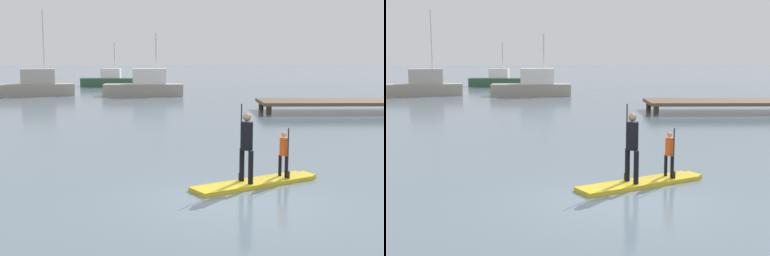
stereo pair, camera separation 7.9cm
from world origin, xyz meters
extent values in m
plane|color=slate|center=(0.00, 0.00, 0.00)|extent=(240.00, 240.00, 0.00)
cube|color=gold|center=(0.57, 1.45, 0.05)|extent=(3.25, 2.27, 0.10)
cube|color=gold|center=(2.07, 2.30, 0.05)|extent=(0.46, 0.55, 0.09)
cylinder|color=black|center=(0.27, 1.48, 0.51)|extent=(0.12, 0.12, 0.81)
cylinder|color=black|center=(0.44, 1.17, 0.51)|extent=(0.12, 0.12, 0.81)
cylinder|color=black|center=(0.35, 1.33, 1.25)|extent=(0.41, 0.41, 0.67)
sphere|color=#8C664C|center=(0.35, 1.33, 1.70)|extent=(0.19, 0.19, 0.19)
cylinder|color=black|center=(0.25, 1.52, 1.05)|extent=(0.03, 0.03, 1.90)
cube|color=black|center=(0.25, 1.52, 0.19)|extent=(0.10, 0.14, 0.18)
cylinder|color=black|center=(1.31, 2.01, 0.37)|extent=(0.08, 0.08, 0.55)
cylinder|color=black|center=(1.43, 1.80, 0.37)|extent=(0.08, 0.08, 0.55)
cylinder|color=#E54C14|center=(1.37, 1.90, 0.88)|extent=(0.28, 0.28, 0.45)
sphere|color=tan|center=(1.37, 1.90, 1.19)|extent=(0.13, 0.13, 0.13)
cylinder|color=black|center=(1.45, 1.75, 0.74)|extent=(0.03, 0.03, 1.27)
cube|color=black|center=(1.45, 1.75, 0.19)|extent=(0.10, 0.14, 0.18)
cube|color=#9E9384|center=(-12.64, 28.80, 0.44)|extent=(7.15, 3.60, 0.88)
cube|color=#B2AD9E|center=(-11.87, 28.98, 1.44)|extent=(2.77, 2.13, 1.12)
cylinder|color=silver|center=(-11.39, 29.09, 4.21)|extent=(0.12, 0.12, 4.41)
cube|color=#9E9384|center=(-3.89, 28.41, 0.44)|extent=(5.97, 2.06, 0.89)
cube|color=white|center=(-3.42, 28.43, 1.47)|extent=(2.52, 1.53, 1.16)
cylinder|color=silver|center=(-2.93, 28.45, 3.34)|extent=(0.12, 0.12, 2.59)
cube|color=#2D5638|center=(-7.65, 39.14, 0.41)|extent=(5.75, 1.82, 0.81)
cube|color=white|center=(-7.65, 39.14, 1.27)|extent=(1.89, 1.13, 0.92)
cylinder|color=silver|center=(-7.29, 39.11, 2.96)|extent=(0.12, 0.12, 2.46)
cube|color=brown|center=(8.76, 17.40, 0.54)|extent=(11.21, 3.17, 0.18)
cylinder|color=#473828|center=(3.46, 16.11, 0.31)|extent=(0.28, 0.28, 0.63)
cylinder|color=#473828|center=(3.46, 18.68, 0.31)|extent=(0.28, 0.28, 0.63)
camera|label=1|loc=(-1.28, -11.03, 3.23)|focal=49.06mm
camera|label=2|loc=(-1.21, -11.04, 3.23)|focal=49.06mm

